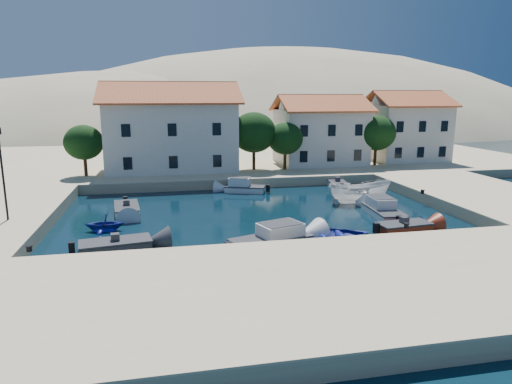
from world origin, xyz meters
TOP-DOWN VIEW (x-y plane):
  - ground at (0.00, 0.00)m, footprint 400.00×400.00m
  - quay_south at (0.00, -6.00)m, footprint 52.00×12.00m
  - quay_east at (20.50, 10.00)m, footprint 11.00×20.00m
  - quay_north at (2.00, 38.00)m, footprint 80.00×36.00m
  - hills at (20.64, 123.62)m, footprint 254.00×176.00m
  - building_left at (-6.00, 28.00)m, footprint 14.70×9.45m
  - building_mid at (12.00, 29.00)m, footprint 10.50×8.40m
  - building_right at (24.00, 30.00)m, footprint 9.45×8.40m
  - trees at (4.51, 25.46)m, footprint 37.30×5.30m
  - lamppost at (-17.50, 8.00)m, footprint 0.35×0.25m
  - bollards at (2.80, 3.87)m, footprint 29.36×9.56m
  - motorboat_grey_sw at (-10.06, 3.09)m, footprint 4.50×2.56m
  - cabin_cruiser_south at (-0.62, 1.82)m, footprint 5.52×3.73m
  - rowboat_south at (3.21, 1.95)m, footprint 5.76×4.27m
  - motorboat_red_se at (9.18, 3.15)m, footprint 3.93×2.11m
  - cabin_cruiser_east at (9.70, 7.17)m, footprint 2.34×5.01m
  - boat_east at (9.68, 11.69)m, footprint 5.74×2.41m
  - motorboat_white_ne at (10.44, 18.80)m, footprint 2.24×3.81m
  - rowboat_west at (-11.19, 7.46)m, footprint 2.75×2.42m
  - motorboat_white_west at (-10.06, 12.37)m, footprint 2.33×4.43m
  - cabin_cruiser_north at (0.68, 18.28)m, footprint 4.20×2.91m

SIDE VIEW (x-z plane):
  - hills at x=20.64m, z-range -72.90..26.10m
  - ground at x=0.00m, z-range 0.00..0.00m
  - rowboat_south at x=3.21m, z-range -0.57..0.57m
  - boat_east at x=9.68m, z-range -1.09..1.09m
  - rowboat_west at x=-11.19m, z-range -0.69..0.69m
  - motorboat_white_west at x=-10.06m, z-range -0.33..0.92m
  - motorboat_grey_sw at x=-10.06m, z-range -0.33..0.92m
  - motorboat_red_se at x=9.18m, z-range -0.33..0.92m
  - motorboat_white_ne at x=10.44m, z-range -0.33..0.92m
  - cabin_cruiser_east at x=9.70m, z-range -0.32..1.28m
  - cabin_cruiser_north at x=0.68m, z-range -0.32..1.28m
  - cabin_cruiser_south at x=-0.62m, z-range -0.32..1.28m
  - quay_south at x=0.00m, z-range 0.00..1.00m
  - quay_east at x=20.50m, z-range 0.00..1.00m
  - quay_north at x=2.00m, z-range 0.00..1.00m
  - bollards at x=2.80m, z-range 1.00..1.30m
  - lamppost at x=-17.50m, z-range 1.64..7.87m
  - trees at x=4.51m, z-range 1.61..8.06m
  - building_mid at x=12.00m, z-range 1.07..9.37m
  - building_right at x=24.00m, z-range 1.07..9.87m
  - building_left at x=-6.00m, z-range 1.09..10.79m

